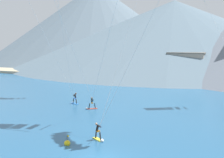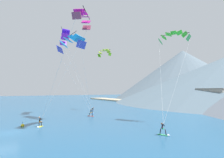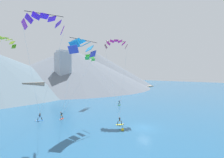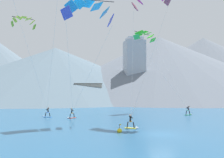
# 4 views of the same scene
# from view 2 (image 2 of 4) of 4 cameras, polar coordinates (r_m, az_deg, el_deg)

# --- Properties ---
(ground_plane) EXTENTS (400.00, 400.00, 0.00)m
(ground_plane) POSITION_cam_2_polar(r_m,az_deg,el_deg) (29.75, -30.61, -14.94)
(ground_plane) COLOR #23567F
(kitesurfer_near_lead) EXTENTS (1.63, 1.37, 1.71)m
(kitesurfer_near_lead) POSITION_cam_2_polar(r_m,az_deg,el_deg) (42.21, -7.17, -11.29)
(kitesurfer_near_lead) COLOR #E54C33
(kitesurfer_near_lead) RESTS_ON ground
(kitesurfer_near_trail) EXTENTS (1.67, 1.30, 1.75)m
(kitesurfer_near_trail) POSITION_cam_2_polar(r_m,az_deg,el_deg) (32.02, -22.60, -13.40)
(kitesurfer_near_trail) COLOR yellow
(kitesurfer_near_trail) RESTS_ON ground
(kitesurfer_mid_center) EXTENTS (1.78, 0.86, 1.79)m
(kitesurfer_mid_center) POSITION_cam_2_polar(r_m,az_deg,el_deg) (25.41, 16.66, -16.03)
(kitesurfer_mid_center) COLOR #33B266
(kitesurfer_mid_center) RESTS_ON ground
(kitesurfer_far_left) EXTENTS (1.74, 1.13, 1.74)m
(kitesurfer_far_left) POSITION_cam_2_polar(r_m,az_deg,el_deg) (46.90, -6.34, -10.52)
(kitesurfer_far_left) COLOR #337FDB
(kitesurfer_far_left) RESTS_ON ground
(parafoil_kite_near_lead) EXTENTS (7.88, 7.98, 16.45)m
(parafoil_kite_near_lead) POSITION_cam_2_polar(r_m,az_deg,el_deg) (39.10, -13.07, 11.64)
(parafoil_kite_near_lead) COLOR #3C48C6
(parafoil_kite_near_trail) EXTENTS (7.08, 7.69, 17.70)m
(parafoil_kite_near_trail) POSITION_cam_2_polar(r_m,az_deg,el_deg) (31.15, -9.67, 19.07)
(parafoil_kite_near_trail) COLOR #953B53
(parafoil_kite_mid_center) EXTENTS (8.26, 11.27, 16.04)m
(parafoil_kite_mid_center) POSITION_cam_2_polar(r_m,az_deg,el_deg) (36.79, 19.55, 13.00)
(parafoil_kite_mid_center) COLOR green
(parafoil_kite_far_left) EXTENTS (7.11, 8.77, 19.86)m
(parafoil_kite_far_left) POSITION_cam_2_polar(r_m,az_deg,el_deg) (47.29, -15.07, 13.43)
(parafoil_kite_far_left) COLOR purple
(parafoil_kite_distant_high_outer) EXTENTS (4.62, 2.98, 2.13)m
(parafoil_kite_distant_high_outer) POSITION_cam_2_polar(r_m,az_deg,el_deg) (55.14, -2.48, 8.76)
(parafoil_kite_distant_high_outer) COLOR #51A014
(race_marker_buoy) EXTENTS (0.56, 0.56, 1.02)m
(race_marker_buoy) POSITION_cam_2_polar(r_m,az_deg,el_deg) (33.84, -27.17, -13.36)
(race_marker_buoy) COLOR yellow
(race_marker_buoy) RESTS_ON ground
(shoreline_strip) EXTENTS (180.00, 10.00, 0.70)m
(shoreline_strip) POSITION_cam_2_polar(r_m,az_deg,el_deg) (63.57, 32.48, -8.33)
(shoreline_strip) COLOR tan
(shoreline_strip) RESTS_ON ground
(shore_building_harbour_front) EXTENTS (7.90, 5.79, 4.23)m
(shore_building_harbour_front) POSITION_cam_2_polar(r_m,az_deg,el_deg) (77.20, 18.30, -6.51)
(shore_building_harbour_front) COLOR beige
(shore_building_harbour_front) RESTS_ON ground
(shore_building_quay_west) EXTENTS (9.06, 5.84, 6.78)m
(shore_building_quay_west) POSITION_cam_2_polar(r_m,az_deg,el_deg) (66.44, 30.23, -5.55)
(shore_building_quay_west) COLOR #A89E8E
(shore_building_quay_west) RESTS_ON ground
(mountain_peak_west_ridge) EXTENTS (100.77, 100.77, 35.98)m
(mountain_peak_west_ridge) POSITION_cam_2_polar(r_m,az_deg,el_deg) (139.54, 22.22, 1.39)
(mountain_peak_west_ridge) COLOR slate
(mountain_peak_west_ridge) RESTS_ON ground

